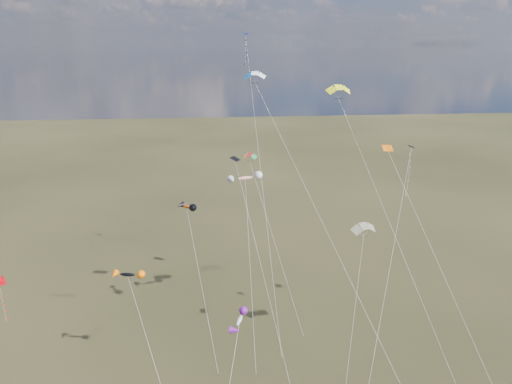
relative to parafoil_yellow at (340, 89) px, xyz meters
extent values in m
cube|color=navy|center=(-9.19, 15.56, 6.04)|extent=(0.83, 0.81, 0.22)
cylinder|color=silver|center=(-8.01, 4.86, -12.28)|extent=(2.39, 21.42, 36.64)
cube|color=#332316|center=(-6.83, -5.84, -30.53)|extent=(0.10, 0.10, 0.12)
cube|color=black|center=(-11.70, -0.08, -7.67)|extent=(1.27, 1.29, 0.40)
cylinder|color=silver|center=(-9.15, -5.85, -19.13)|extent=(5.13, 11.56, 22.93)
cube|color=#0C0D44|center=(7.62, -3.03, -6.07)|extent=(0.80, 0.83, 0.31)
cylinder|color=silver|center=(2.82, -11.07, -18.33)|extent=(9.63, 16.10, 24.53)
cube|color=orange|center=(2.97, -7.72, -5.09)|extent=(1.02, 0.93, 0.47)
cylinder|color=silver|center=(7.70, -15.17, -17.84)|extent=(9.48, 14.93, 25.51)
cylinder|color=silver|center=(4.64, -10.44, -15.23)|extent=(9.39, 21.08, 30.74)
cylinder|color=silver|center=(-2.24, -10.01, -14.51)|extent=(13.96, 24.26, 32.17)
cylinder|color=silver|center=(0.81, -7.96, -22.72)|extent=(3.57, 7.78, 15.76)
cylinder|color=silver|center=(-6.20, 5.02, -20.37)|extent=(5.58, 14.18, 20.45)
cube|color=#332316|center=(-3.42, -2.05, -30.53)|extent=(0.10, 0.10, 0.12)
ellipsoid|color=black|center=(-23.83, -4.76, -19.17)|extent=(3.51, 1.70, 1.02)
cylinder|color=silver|center=(-21.57, -8.94, -24.88)|extent=(4.56, 8.38, 11.43)
ellipsoid|color=#D1460E|center=(-17.67, 4.38, -14.81)|extent=(2.57, 2.54, 1.10)
cylinder|color=silver|center=(-15.99, -1.77, -22.70)|extent=(3.39, 12.33, 15.80)
cube|color=#332316|center=(-14.31, -7.93, -30.53)|extent=(0.10, 0.10, 0.12)
ellipsoid|color=silver|center=(-12.62, -20.02, -15.54)|extent=(1.60, 2.79, 0.77)
ellipsoid|color=red|center=(-10.22, 4.13, -11.22)|extent=(4.05, 2.16, 1.29)
cylinder|color=silver|center=(-10.18, -2.16, -20.91)|extent=(0.10, 12.59, 19.38)
cube|color=#332316|center=(-10.14, -8.44, -30.53)|extent=(0.10, 0.10, 0.12)
camera|label=1|loc=(-14.42, -50.28, 4.68)|focal=32.00mm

